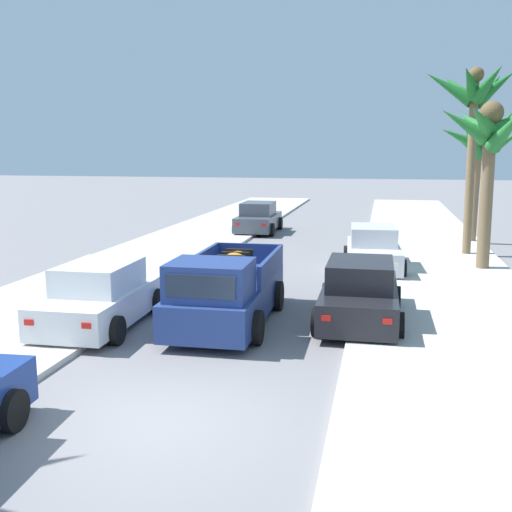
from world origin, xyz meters
The scene contains 13 objects.
ground_plane centered at (0.00, 0.00, 0.00)m, with size 160.00×160.00×0.00m, color slate.
sidewalk_left centered at (-5.18, 12.00, 0.06)m, with size 5.02×60.00×0.12m, color beige.
sidewalk_right centered at (5.18, 12.00, 0.06)m, with size 5.02×60.00×0.12m, color beige.
curb_left centered at (-4.07, 12.00, 0.05)m, with size 0.16×60.00×0.10m, color silver.
curb_right centered at (4.07, 12.00, 0.05)m, with size 0.16×60.00×0.10m, color silver.
pickup_truck centered at (-0.24, 5.31, 0.81)m, with size 2.28×5.24×1.80m.
car_left_near centered at (-2.80, 21.49, 0.71)m, with size 2.08×4.28×1.54m.
car_left_mid centered at (-3.11, 4.58, 0.71)m, with size 2.09×4.29×1.54m.
car_right_mid centered at (2.87, 6.16, 0.71)m, with size 2.05×4.27×1.54m.
car_left_far centered at (3.06, 12.80, 0.71)m, with size 2.21×4.34×1.54m.
palm_tree_left_fore centered at (6.76, 13.46, 4.57)m, with size 3.44×4.03×5.74m.
palm_tree_right_fore centered at (6.59, 16.63, 6.05)m, with size 3.57×3.87×7.28m.
palm_tree_right_back centered at (7.32, 19.75, 4.33)m, with size 3.73×4.01×5.26m.
Camera 1 is at (3.34, -8.28, 4.15)m, focal length 42.45 mm.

